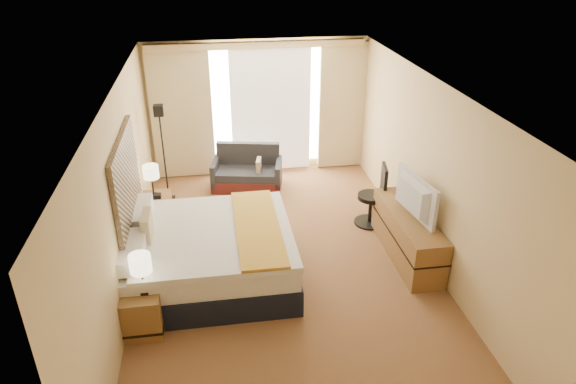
{
  "coord_description": "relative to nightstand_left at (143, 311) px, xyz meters",
  "views": [
    {
      "loc": [
        -0.9,
        -6.1,
        4.32
      ],
      "look_at": [
        0.11,
        0.4,
        1.0
      ],
      "focal_mm": 32.0,
      "sensor_mm": 36.0,
      "label": 1
    }
  ],
  "objects": [
    {
      "name": "floor",
      "position": [
        1.87,
        1.05,
        -0.28
      ],
      "size": [
        4.2,
        7.0,
        0.02
      ],
      "primitive_type": "cube",
      "color": "#561C18",
      "rests_on": "ground"
    },
    {
      "name": "ceiling",
      "position": [
        1.87,
        1.05,
        2.33
      ],
      "size": [
        4.2,
        7.0,
        0.02
      ],
      "primitive_type": "cube",
      "color": "white",
      "rests_on": "wall_back"
    },
    {
      "name": "wall_back",
      "position": [
        1.87,
        4.55,
        1.02
      ],
      "size": [
        4.2,
        0.02,
        2.6
      ],
      "primitive_type": "cube",
      "color": "#D2BD80",
      "rests_on": "ground"
    },
    {
      "name": "wall_left",
      "position": [
        -0.23,
        1.05,
        1.02
      ],
      "size": [
        0.02,
        7.0,
        2.6
      ],
      "primitive_type": "cube",
      "color": "#D2BD80",
      "rests_on": "ground"
    },
    {
      "name": "wall_right",
      "position": [
        3.97,
        1.05,
        1.02
      ],
      "size": [
        0.02,
        7.0,
        2.6
      ],
      "primitive_type": "cube",
      "color": "#D2BD80",
      "rests_on": "ground"
    },
    {
      "name": "headboard",
      "position": [
        -0.19,
        1.25,
        1.01
      ],
      "size": [
        0.06,
        1.85,
        1.5
      ],
      "primitive_type": "cube",
      "color": "black",
      "rests_on": "wall_left"
    },
    {
      "name": "nightstand_left",
      "position": [
        0.0,
        0.0,
        0.0
      ],
      "size": [
        0.45,
        0.52,
        0.55
      ],
      "primitive_type": "cube",
      "color": "olive",
      "rests_on": "floor"
    },
    {
      "name": "nightstand_right",
      "position": [
        0.0,
        2.5,
        0.0
      ],
      "size": [
        0.45,
        0.52,
        0.55
      ],
      "primitive_type": "cube",
      "color": "olive",
      "rests_on": "floor"
    },
    {
      "name": "media_dresser",
      "position": [
        3.7,
        1.05,
        0.07
      ],
      "size": [
        0.5,
        1.8,
        0.7
      ],
      "primitive_type": "cube",
      "color": "olive",
      "rests_on": "floor"
    },
    {
      "name": "window",
      "position": [
        2.12,
        4.52,
        1.04
      ],
      "size": [
        2.3,
        0.02,
        2.3
      ],
      "primitive_type": "cube",
      "color": "white",
      "rests_on": "wall_back"
    },
    {
      "name": "curtains",
      "position": [
        1.87,
        4.44,
        1.13
      ],
      "size": [
        4.12,
        0.19,
        2.56
      ],
      "color": "beige",
      "rests_on": "floor"
    },
    {
      "name": "bed",
      "position": [
        0.81,
        0.93,
        0.12
      ],
      "size": [
        2.24,
        2.05,
        1.09
      ],
      "color": "black",
      "rests_on": "floor"
    },
    {
      "name": "loveseat",
      "position": [
        1.57,
        3.76,
        -0.01
      ],
      "size": [
        1.39,
        0.93,
        0.8
      ],
      "rotation": [
        0.0,
        0.0,
        -0.2
      ],
      "color": "#531B17",
      "rests_on": "floor"
    },
    {
      "name": "floor_lamp",
      "position": [
        0.11,
        3.43,
        0.98
      ],
      "size": [
        0.22,
        0.22,
        1.77
      ],
      "color": "black",
      "rests_on": "floor"
    },
    {
      "name": "desk_chair",
      "position": [
        3.51,
        2.05,
        0.19
      ],
      "size": [
        0.5,
        0.5,
        1.04
      ],
      "rotation": [
        0.0,
        0.0,
        -0.19
      ],
      "color": "black",
      "rests_on": "floor"
    },
    {
      "name": "lamp_left",
      "position": [
        0.05,
        -0.02,
        0.69
      ],
      "size": [
        0.25,
        0.25,
        0.53
      ],
      "color": "black",
      "rests_on": "nightstand_left"
    },
    {
      "name": "lamp_right",
      "position": [
        -0.04,
        2.55,
        0.68
      ],
      "size": [
        0.25,
        0.25,
        0.52
      ],
      "color": "black",
      "rests_on": "nightstand_right"
    },
    {
      "name": "tissue_box",
      "position": [
        0.02,
        0.13,
        0.33
      ],
      "size": [
        0.13,
        0.13,
        0.1
      ],
      "primitive_type": "cube",
      "rotation": [
        0.0,
        0.0,
        -0.13
      ],
      "color": "#90C1DF",
      "rests_on": "nightstand_left"
    },
    {
      "name": "telephone",
      "position": [
        0.01,
        2.45,
        0.31
      ],
      "size": [
        0.16,
        0.12,
        0.06
      ],
      "primitive_type": "cube",
      "rotation": [
        0.0,
        0.0,
        0.01
      ],
      "color": "black",
      "rests_on": "nightstand_right"
    },
    {
      "name": "television",
      "position": [
        3.65,
        1.02,
        0.73
      ],
      "size": [
        0.28,
        1.06,
        0.6
      ],
      "primitive_type": "imported",
      "rotation": [
        0.0,
        0.0,
        1.71
      ],
      "color": "black",
      "rests_on": "media_dresser"
    }
  ]
}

